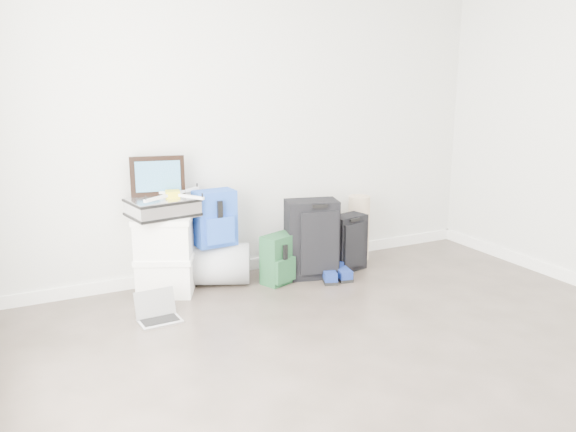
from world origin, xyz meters
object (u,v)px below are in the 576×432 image
briefcase (162,207)px  laptop (158,313)px  duffel_bag (215,264)px  boxes_stack (165,255)px  large_suitcase (312,239)px  carry_on (348,243)px

briefcase → laptop: (-0.20, -0.50, -0.65)m
briefcase → duffel_bag: briefcase is taller
briefcase → laptop: size_ratio=1.64×
boxes_stack → large_suitcase: size_ratio=0.94×
large_suitcase → boxes_stack: bearing=-174.0°
duffel_bag → laptop: (-0.63, -0.51, -0.12)m
briefcase → boxes_stack: bearing=0.0°
boxes_stack → large_suitcase: 1.24m
carry_on → large_suitcase: bearing=170.3°
laptop → duffel_bag: bearing=36.7°
briefcase → carry_on: size_ratio=0.99×
briefcase → carry_on: 1.67m
duffel_bag → large_suitcase: bearing=10.0°
duffel_bag → large_suitcase: (0.80, -0.20, 0.16)m
boxes_stack → duffel_bag: boxes_stack is taller
boxes_stack → carry_on: (1.60, -0.16, -0.07)m
duffel_bag → carry_on: bearing=15.3°
duffel_bag → large_suitcase: 0.84m
boxes_stack → laptop: boxes_stack is taller
large_suitcase → carry_on: bearing=17.3°
carry_on → laptop: carry_on is taller
duffel_bag → large_suitcase: large_suitcase is taller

